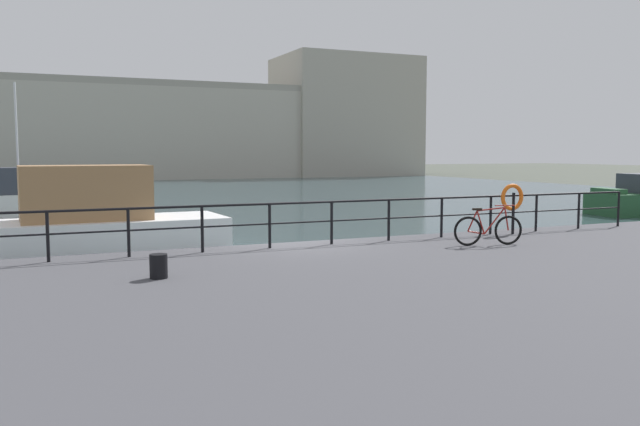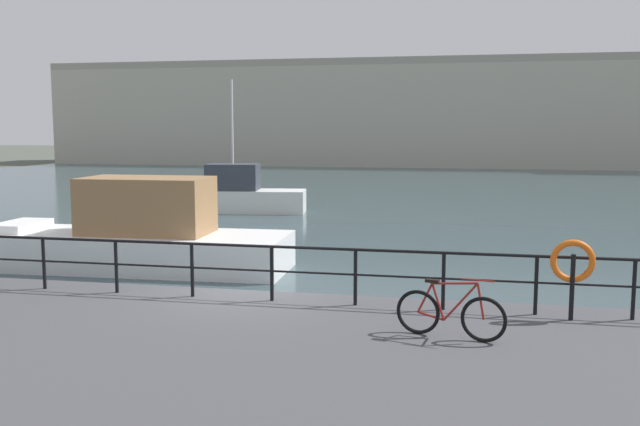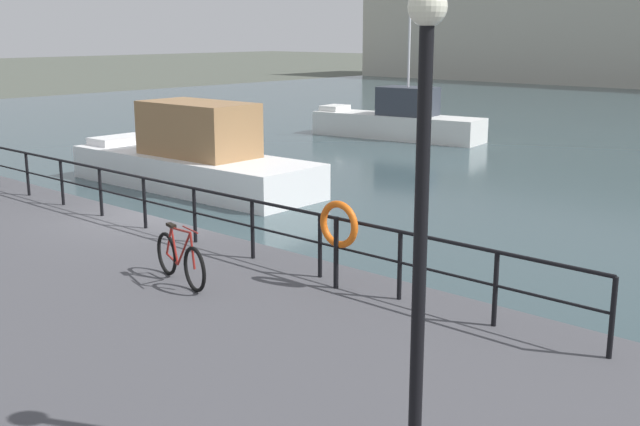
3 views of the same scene
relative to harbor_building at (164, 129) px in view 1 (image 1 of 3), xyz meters
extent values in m
plane|color=#4C5147|center=(-8.02, -60.64, -5.64)|extent=(240.00, 240.00, 0.00)
cube|color=#33474C|center=(-8.02, -30.44, -5.63)|extent=(80.00, 60.00, 0.01)
cube|color=#47474C|center=(-8.02, -67.14, -5.26)|extent=(56.00, 13.00, 0.76)
cube|color=#B2AD9E|center=(-8.02, 0.01, -0.65)|extent=(79.03, 10.80, 9.97)
cube|color=#A49F91|center=(23.14, 0.01, 1.82)|extent=(16.72, 11.88, 14.91)
cube|color=gray|center=(-8.02, -5.09, 4.69)|extent=(79.03, 0.60, 0.70)
cube|color=white|center=(-12.90, -55.71, -5.11)|extent=(8.76, 3.02, 1.03)
cube|color=#997047|center=(-12.59, -55.70, -3.80)|extent=(3.63, 2.05, 1.60)
cube|color=#23512D|center=(10.92, -53.26, -4.45)|extent=(0.92, 1.84, 0.24)
cube|color=white|center=(-15.09, -42.49, -5.10)|extent=(8.03, 2.96, 1.06)
cube|color=#333842|center=(-14.58, -42.41, -3.95)|extent=(2.60, 1.93, 1.24)
cylinder|color=silver|center=(-14.58, -42.41, -1.37)|extent=(0.10, 0.10, 3.92)
cylinder|color=black|center=(-13.76, -61.39, -4.36)|extent=(0.07, 0.07, 1.05)
cylinder|color=black|center=(-12.14, -61.39, -4.36)|extent=(0.07, 0.07, 1.05)
cylinder|color=black|center=(-10.53, -61.39, -4.36)|extent=(0.07, 0.07, 1.05)
cylinder|color=black|center=(-8.91, -61.39, -4.36)|extent=(0.07, 0.07, 1.05)
cylinder|color=black|center=(-7.30, -61.39, -4.36)|extent=(0.07, 0.07, 1.05)
cylinder|color=black|center=(-5.68, -61.39, -4.36)|extent=(0.07, 0.07, 1.05)
cylinder|color=black|center=(-4.07, -61.39, -4.36)|extent=(0.07, 0.07, 1.05)
cylinder|color=black|center=(-2.46, -61.39, -4.36)|extent=(0.07, 0.07, 1.05)
cylinder|color=black|center=(-0.84, -61.39, -4.36)|extent=(0.07, 0.07, 1.05)
cylinder|color=black|center=(0.77, -61.39, -4.36)|extent=(0.07, 0.07, 1.05)
cylinder|color=black|center=(2.39, -61.39, -4.36)|extent=(0.07, 0.07, 1.05)
cylinder|color=black|center=(-8.91, -61.39, -3.83)|extent=(22.60, 0.06, 0.06)
cylinder|color=black|center=(-8.91, -61.39, -4.30)|extent=(22.60, 0.04, 0.04)
torus|color=black|center=(-3.39, -63.24, -4.52)|extent=(0.71, 0.22, 0.72)
torus|color=black|center=(-4.41, -63.00, -4.52)|extent=(0.71, 0.22, 0.72)
cylinder|color=maroon|center=(-3.74, -63.16, -4.28)|extent=(0.54, 0.16, 0.66)
cylinder|color=maroon|center=(-4.09, -63.07, -4.32)|extent=(0.24, 0.09, 0.58)
cylinder|color=maroon|center=(-3.84, -63.13, -4.00)|extent=(0.71, 0.20, 0.11)
cylinder|color=maroon|center=(-4.20, -63.05, -4.56)|extent=(0.43, 0.13, 0.12)
cylinder|color=maroon|center=(-4.30, -63.03, -4.28)|extent=(0.26, 0.09, 0.51)
cylinder|color=maroon|center=(-3.44, -63.23, -4.24)|extent=(0.14, 0.07, 0.57)
cube|color=black|center=(-4.19, -63.05, -3.99)|extent=(0.23, 0.14, 0.05)
cylinder|color=maroon|center=(-3.49, -63.22, -3.91)|extent=(0.51, 0.14, 0.02)
cylinder|color=black|center=(-11.98, -64.08, -4.66)|extent=(0.32, 0.32, 0.44)
cylinder|color=black|center=(-1.89, -61.64, -4.31)|extent=(0.08, 0.08, 1.15)
torus|color=orange|center=(-1.89, -61.58, -3.86)|extent=(0.75, 0.11, 0.75)
camera|label=1|loc=(-14.01, -75.84, -2.61)|focal=36.60mm
camera|label=2|loc=(-3.67, -74.10, -1.56)|focal=39.58mm
camera|label=3|loc=(5.82, -70.46, -0.93)|focal=43.93mm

